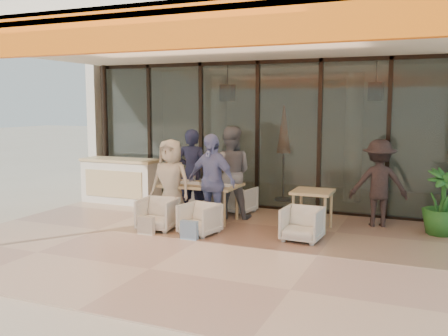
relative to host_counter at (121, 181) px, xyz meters
The scene contains 21 objects.
ground 3.87m from the host_counter, 36.80° to the right, with size 70.00×70.00×0.00m, color #C6B293.
terrace_floor 3.87m from the host_counter, 36.80° to the right, with size 8.00×6.00×0.01m, color tan.
terrace_structure 4.83m from the host_counter, 39.84° to the right, with size 8.00×6.00×3.40m.
glass_storefront 3.32m from the host_counter, 12.94° to the left, with size 8.08×0.10×3.20m.
interior_block 4.63m from the host_counter, 44.47° to the left, with size 9.05×3.62×3.52m.
host_counter is the anchor object (origin of this frame).
dining_table 2.61m from the host_counter, 19.39° to the right, with size 1.50×0.90×0.93m.
chair_far_left 2.06m from the host_counter, ahead, with size 0.59×0.55×0.60m, color white.
chair_far_right 2.89m from the host_counter, ahead, with size 0.61×0.57×0.63m, color white.
chair_near_left 2.74m from the host_counter, 41.72° to the right, with size 0.64×0.60×0.66m, color white.
chair_near_right 3.42m from the host_counter, 32.28° to the right, with size 0.60×0.56×0.62m, color white.
diner_navy 2.12m from the host_counter, 11.64° to the right, with size 0.65×0.43×1.78m, color #191F39.
diner_grey 2.94m from the host_counter, ahead, with size 0.90×0.70×1.84m, color slate.
diner_cream 2.45m from the host_counter, 32.89° to the right, with size 0.80×0.52×1.63m, color beige.
diner_periwinkle 3.19m from the host_counter, 24.62° to the right, with size 1.03×0.43×1.75m, color #7782C6.
tote_bag_cream 3.04m from the host_counter, 47.40° to the right, with size 0.30×0.10×0.34m, color silver.
tote_bag_blue 3.66m from the host_counter, 37.61° to the right, with size 0.30×0.10×0.34m, color #99BFD8.
side_table 4.70m from the host_counter, ahead, with size 0.70×0.70×0.74m.
side_chair 4.89m from the host_counter, 18.19° to the right, with size 0.62×0.58×0.64m, color white.
standing_woman 5.69m from the host_counter, ahead, with size 1.06×0.61×1.64m, color black.
potted_palm 6.78m from the host_counter, ahead, with size 0.66×0.66×1.17m, color #1E5919.
Camera 1 is at (3.54, -7.21, 2.28)m, focal length 40.00 mm.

